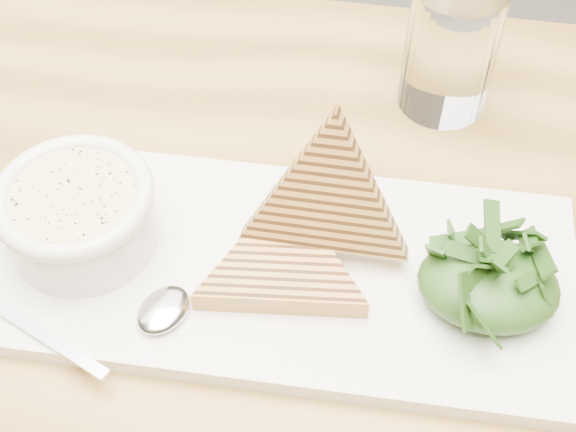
% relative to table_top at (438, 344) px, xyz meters
% --- Properties ---
extents(table_top, '(1.16, 0.77, 0.04)m').
position_rel_table_top_xyz_m(table_top, '(0.00, 0.00, 0.00)').
color(table_top, '#AD7E40').
rests_on(table_top, ground).
extents(table_leg_bl, '(0.06, 0.06, 0.68)m').
position_rel_table_top_xyz_m(table_leg_bl, '(-0.53, 0.34, -0.36)').
color(table_leg_bl, '#AD7E40').
rests_on(table_leg_bl, ground).
extents(platter, '(0.45, 0.21, 0.02)m').
position_rel_table_top_xyz_m(platter, '(-0.12, 0.03, 0.03)').
color(platter, white).
rests_on(platter, table_top).
extents(soup_bowl, '(0.11, 0.11, 0.04)m').
position_rel_table_top_xyz_m(soup_bowl, '(-0.28, 0.03, 0.06)').
color(soup_bowl, white).
rests_on(soup_bowl, platter).
extents(soup, '(0.10, 0.10, 0.01)m').
position_rel_table_top_xyz_m(soup, '(-0.28, 0.03, 0.09)').
color(soup, beige).
rests_on(soup, soup_bowl).
extents(bowl_rim, '(0.12, 0.12, 0.01)m').
position_rel_table_top_xyz_m(bowl_rim, '(-0.28, 0.03, 0.09)').
color(bowl_rim, white).
rests_on(bowl_rim, soup_bowl).
extents(sandwich_flat, '(0.16, 0.16, 0.02)m').
position_rel_table_top_xyz_m(sandwich_flat, '(-0.12, 0.02, 0.05)').
color(sandwich_flat, '#BB833D').
rests_on(sandwich_flat, platter).
extents(sandwich_lean, '(0.15, 0.13, 0.17)m').
position_rel_table_top_xyz_m(sandwich_lean, '(-0.10, 0.06, 0.08)').
color(sandwich_lean, '#BB833D').
rests_on(sandwich_lean, sandwich_flat).
extents(salad_base, '(0.10, 0.08, 0.04)m').
position_rel_table_top_xyz_m(salad_base, '(0.03, 0.02, 0.06)').
color(salad_base, '#11380C').
rests_on(salad_base, platter).
extents(arugula_pile, '(0.11, 0.10, 0.05)m').
position_rel_table_top_xyz_m(arugula_pile, '(0.03, 0.02, 0.06)').
color(arugula_pile, '#304E1C').
rests_on(arugula_pile, platter).
extents(spoon_bowl, '(0.05, 0.06, 0.01)m').
position_rel_table_top_xyz_m(spoon_bowl, '(-0.20, -0.03, 0.04)').
color(spoon_bowl, silver).
rests_on(spoon_bowl, platter).
extents(spoon_handle, '(0.11, 0.05, 0.00)m').
position_rel_table_top_xyz_m(spoon_handle, '(-0.28, -0.06, 0.04)').
color(spoon_handle, silver).
rests_on(spoon_handle, platter).
extents(glass_near, '(0.08, 0.08, 0.12)m').
position_rel_table_top_xyz_m(glass_near, '(-0.01, 0.25, 0.08)').
color(glass_near, white).
rests_on(glass_near, table_top).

